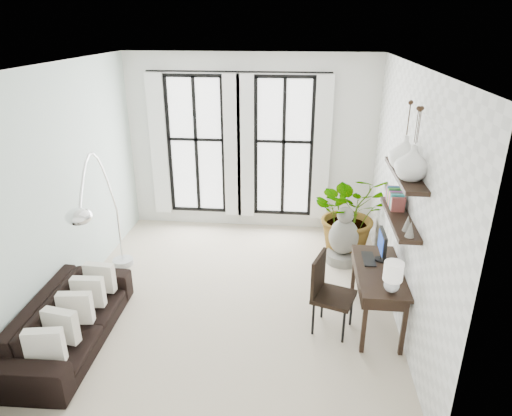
# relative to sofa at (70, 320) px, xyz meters

# --- Properties ---
(floor) EXTENTS (5.00, 5.00, 0.00)m
(floor) POSITION_rel_sofa_xyz_m (1.80, 1.19, -0.31)
(floor) COLOR beige
(floor) RESTS_ON ground
(ceiling) EXTENTS (5.00, 5.00, 0.00)m
(ceiling) POSITION_rel_sofa_xyz_m (1.80, 1.19, 2.89)
(ceiling) COLOR white
(ceiling) RESTS_ON wall_back
(wall_left) EXTENTS (0.00, 5.00, 5.00)m
(wall_left) POSITION_rel_sofa_xyz_m (-0.45, 1.19, 1.29)
(wall_left) COLOR silver
(wall_left) RESTS_ON floor
(wall_right) EXTENTS (0.00, 5.00, 5.00)m
(wall_right) POSITION_rel_sofa_xyz_m (4.05, 1.19, 1.29)
(wall_right) COLOR white
(wall_right) RESTS_ON floor
(wall_back) EXTENTS (4.50, 0.00, 4.50)m
(wall_back) POSITION_rel_sofa_xyz_m (1.80, 3.69, 1.29)
(wall_back) COLOR white
(wall_back) RESTS_ON floor
(windows) EXTENTS (3.26, 0.13, 2.65)m
(windows) POSITION_rel_sofa_xyz_m (1.60, 3.62, 1.25)
(windows) COLOR white
(windows) RESTS_ON wall_back
(wall_shelves) EXTENTS (0.25, 1.30, 0.60)m
(wall_shelves) POSITION_rel_sofa_xyz_m (3.91, 0.81, 1.42)
(wall_shelves) COLOR black
(wall_shelves) RESTS_ON wall_right
(sofa) EXTENTS (0.90, 2.16, 0.62)m
(sofa) POSITION_rel_sofa_xyz_m (0.00, 0.00, 0.00)
(sofa) COLOR black
(sofa) RESTS_ON floor
(throw_pillows) EXTENTS (0.40, 1.52, 0.40)m
(throw_pillows) POSITION_rel_sofa_xyz_m (0.10, 0.00, 0.19)
(throw_pillows) COLOR silver
(throw_pillows) RESTS_ON sofa
(plant) EXTENTS (1.51, 1.38, 1.46)m
(plant) POSITION_rel_sofa_xyz_m (3.58, 2.74, 0.42)
(plant) COLOR #2D7228
(plant) RESTS_ON floor
(desk) EXTENTS (0.57, 1.34, 1.18)m
(desk) POSITION_rel_sofa_xyz_m (3.75, 0.73, 0.42)
(desk) COLOR black
(desk) RESTS_ON floor
(desk_chair) EXTENTS (0.61, 0.61, 1.02)m
(desk_chair) POSITION_rel_sofa_xyz_m (3.10, 0.60, 0.27)
(desk_chair) COLOR black
(desk_chair) RESTS_ON floor
(arc_lamp) EXTENTS (0.71, 2.19, 2.18)m
(arc_lamp) POSITION_rel_sofa_xyz_m (0.10, 0.98, 1.39)
(arc_lamp) COLOR silver
(arc_lamp) RESTS_ON floor
(buddha) EXTENTS (0.54, 0.54, 0.96)m
(buddha) POSITION_rel_sofa_xyz_m (3.45, 2.39, 0.09)
(buddha) COLOR gray
(buddha) RESTS_ON floor
(vase_a) EXTENTS (0.37, 0.37, 0.38)m
(vase_a) POSITION_rel_sofa_xyz_m (3.91, 0.52, 1.95)
(vase_a) COLOR white
(vase_a) RESTS_ON shelf_upper
(vase_b) EXTENTS (0.37, 0.37, 0.38)m
(vase_b) POSITION_rel_sofa_xyz_m (3.91, 0.92, 1.95)
(vase_b) COLOR white
(vase_b) RESTS_ON shelf_upper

